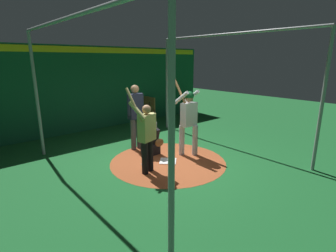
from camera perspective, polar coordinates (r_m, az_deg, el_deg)
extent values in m
plane|color=#195B28|center=(6.76, 0.00, -7.82)|extent=(26.69, 26.69, 0.00)
cylinder|color=#9E4C28|center=(6.75, 0.00, -7.80)|extent=(2.97, 2.97, 0.01)
cube|color=white|center=(6.75, 0.00, -7.73)|extent=(0.59, 0.59, 0.01)
cylinder|color=#BCBCC0|center=(7.11, 5.98, -3.18)|extent=(0.15, 0.15, 0.83)
cylinder|color=#BCBCC0|center=(7.08, 3.07, -3.18)|extent=(0.15, 0.15, 0.83)
cube|color=silver|center=(6.90, 4.65, 2.60)|extent=(0.22, 0.44, 0.63)
cylinder|color=silver|center=(7.04, 5.28, 6.55)|extent=(0.51, 0.09, 0.39)
cylinder|color=silver|center=(6.76, 2.93, 6.26)|extent=(0.51, 0.09, 0.39)
sphere|color=#9E704C|center=(6.83, 4.72, 6.19)|extent=(0.22, 0.22, 0.22)
sphere|color=#0F4C23|center=(6.82, 4.73, 6.68)|extent=(0.24, 0.24, 0.24)
cylinder|color=olive|center=(6.87, 2.65, 7.59)|extent=(0.54, 0.06, 0.73)
cube|color=black|center=(7.25, -3.88, -5.03)|extent=(0.40, 0.40, 0.29)
cube|color=black|center=(7.11, -3.74, -2.34)|extent=(0.31, 0.40, 0.47)
sphere|color=beige|center=(7.00, -3.68, 0.19)|extent=(0.22, 0.22, 0.22)
cube|color=gray|center=(6.93, -3.19, 0.03)|extent=(0.03, 0.20, 0.20)
ellipsoid|color=brown|center=(6.97, -1.93, -3.69)|extent=(0.12, 0.28, 0.22)
cylinder|color=#4C4C51|center=(7.66, -6.40, -1.59)|extent=(0.15, 0.15, 0.91)
cylinder|color=#4C4C51|center=(7.55, -7.65, -1.87)|extent=(0.15, 0.15, 0.91)
cube|color=#1E2338|center=(7.42, -7.22, 4.33)|extent=(0.22, 0.42, 0.72)
cylinder|color=#1E2338|center=(7.52, -5.95, 4.94)|extent=(0.09, 0.09, 0.61)
cylinder|color=#1E2338|center=(7.30, -8.55, 4.57)|extent=(0.09, 0.09, 0.61)
sphere|color=#9E704C|center=(7.35, -7.34, 8.08)|extent=(0.23, 0.23, 0.23)
cylinder|color=black|center=(6.11, -3.98, -6.44)|extent=(0.15, 0.15, 0.77)
cylinder|color=black|center=(5.96, -5.13, -7.01)|extent=(0.15, 0.15, 0.77)
cube|color=tan|center=(5.82, -4.68, -0.35)|extent=(0.33, 0.47, 0.61)
cylinder|color=tan|center=(5.97, -3.53, 0.52)|extent=(0.09, 0.09, 0.52)
cylinder|color=tan|center=(5.64, -6.82, 3.37)|extent=(0.46, 0.21, 0.40)
sphere|color=#9E704C|center=(5.73, -4.77, 3.68)|extent=(0.20, 0.20, 0.20)
cylinder|color=tan|center=(5.66, -7.48, 4.61)|extent=(0.46, 0.19, 0.74)
cube|color=#145133|center=(9.98, -16.68, 7.89)|extent=(0.20, 10.69, 3.04)
cube|color=yellow|center=(9.83, -17.00, 15.80)|extent=(0.03, 10.47, 0.20)
cylinder|color=gray|center=(7.66, -27.03, 5.93)|extent=(0.08, 0.08, 3.26)
cylinder|color=gray|center=(2.90, 0.77, -4.34)|extent=(0.08, 0.08, 3.26)
cylinder|color=gray|center=(9.79, -0.23, 9.05)|extent=(0.08, 0.08, 3.26)
cylinder|color=gray|center=(6.76, 30.94, 4.49)|extent=(0.08, 0.08, 3.26)
cylinder|color=gray|center=(5.10, -21.12, 21.44)|extent=(5.33, 0.07, 0.07)
cylinder|color=gray|center=(7.95, 13.17, 19.19)|extent=(5.33, 0.07, 0.07)
cube|color=olive|center=(11.07, -4.79, 3.85)|extent=(1.18, 0.04, 1.05)
cylinder|color=black|center=(11.51, -5.99, 3.88)|extent=(0.06, 0.18, 0.91)
cylinder|color=tan|center=(11.42, -5.64, 3.79)|extent=(0.06, 0.14, 0.91)
cylinder|color=black|center=(11.32, -5.29, 3.62)|extent=(0.06, 0.19, 0.87)
cylinder|color=tan|center=(11.23, -4.92, 3.37)|extent=(0.06, 0.13, 0.81)
cylinder|color=olive|center=(11.13, -4.56, 3.38)|extent=(0.06, 0.19, 0.84)
cylinder|color=tan|center=(11.04, -4.19, 3.34)|extent=(0.06, 0.13, 0.87)
cylinder|color=black|center=(10.94, -3.81, 3.23)|extent=(0.06, 0.20, 0.85)
cylinder|color=tan|center=(10.85, -3.43, 3.20)|extent=(0.06, 0.17, 0.88)
cylinder|color=tan|center=(10.75, -3.04, 3.18)|extent=(0.06, 0.13, 0.91)
sphere|color=white|center=(6.49, -5.60, -8.45)|extent=(0.07, 0.07, 0.07)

